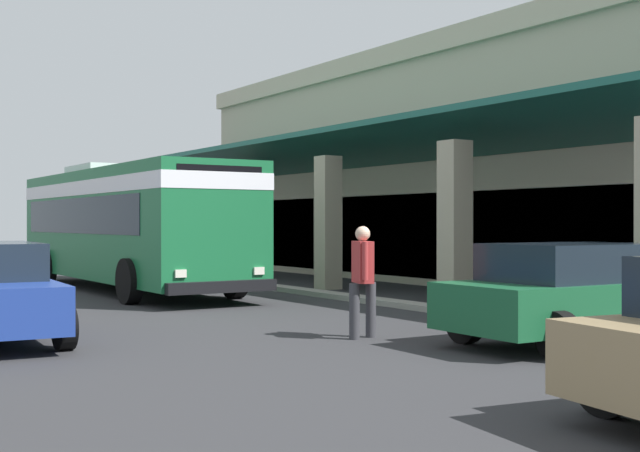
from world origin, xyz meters
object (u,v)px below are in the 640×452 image
(transit_bus, at_px, (127,220))
(parked_sedan_green, at_px, (581,292))
(pedestrian, at_px, (363,275))
(potted_palm, at_px, (229,253))

(transit_bus, bearing_deg, parked_sedan_green, 9.90)
(parked_sedan_green, height_order, pedestrian, pedestrian)
(transit_bus, height_order, parked_sedan_green, transit_bus)
(transit_bus, relative_size, potted_palm, 4.31)
(transit_bus, distance_m, parked_sedan_green, 13.22)
(pedestrian, bearing_deg, potted_palm, 161.66)
(potted_palm, bearing_deg, parked_sedan_green, -7.96)
(transit_bus, relative_size, parked_sedan_green, 2.53)
(transit_bus, xyz_separation_m, potted_palm, (-3.16, 4.52, -1.08))
(transit_bus, bearing_deg, potted_palm, 124.97)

